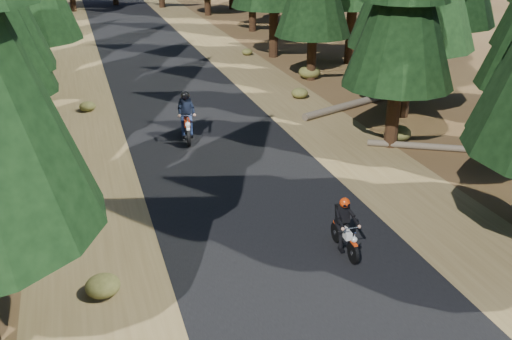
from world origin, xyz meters
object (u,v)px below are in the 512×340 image
Objects in this scene: log_far at (428,147)px; rider_lead at (345,235)px; rider_follow at (187,124)px; log_near at (349,105)px.

log_far is 2.67× the size of rider_lead.
rider_lead is 0.77× the size of rider_follow.
log_near is at bearing 124.83° from log_far.
log_near is 1.23× the size of log_far.
rider_follow is (-7.97, 3.60, 0.49)m from log_far.
log_near is 7.61m from rider_follow.
rider_lead is at bearing -109.02° from log_far.
log_far is 2.05× the size of rider_follow.
rider_lead is (-5.87, -5.32, 0.36)m from log_far.
log_far is 7.93m from rider_lead.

